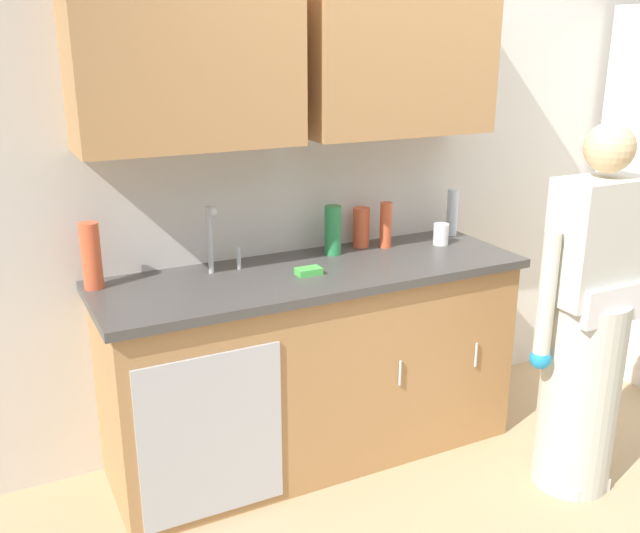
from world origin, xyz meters
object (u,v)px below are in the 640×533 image
object	(u,v)px
sponge	(309,271)
bottle_dish_liquid	(91,256)
bottle_water_tall	(333,230)
bottle_cleaner_spray	(386,225)
sink	(231,284)
bottle_water_short	(452,212)
person_at_sink	(585,341)
bottle_soap	(361,227)
cup_by_sink	(441,234)

from	to	relation	value
sponge	bottle_dish_liquid	bearing A→B (deg)	164.56
bottle_water_tall	bottle_cleaner_spray	size ratio (longest dim) A/B	1.04
bottle_water_tall	bottle_cleaner_spray	distance (m)	0.29
bottle_water_tall	bottle_dish_liquid	size ratio (longest dim) A/B	0.85
sink	bottle_dish_liquid	bearing A→B (deg)	162.39
sink	bottle_water_tall	distance (m)	0.61
bottle_water_tall	bottle_water_short	distance (m)	0.72
sink	person_at_sink	xyz separation A→B (m)	(1.33, -0.75, -0.23)
sponge	sink	bearing A→B (deg)	168.13
bottle_water_tall	sponge	size ratio (longest dim) A/B	2.15
bottle_soap	sponge	bearing A→B (deg)	-146.64
sink	person_at_sink	size ratio (longest dim) A/B	0.31
bottle_water_tall	bottle_soap	distance (m)	0.19
bottle_dish_liquid	cup_by_sink	size ratio (longest dim) A/B	2.62
bottle_dish_liquid	cup_by_sink	distance (m)	1.68
bottle_dish_liquid	sink	bearing A→B (deg)	-17.61
bottle_soap	sink	bearing A→B (deg)	-164.63
person_at_sink	cup_by_sink	xyz separation A→B (m)	(-0.19, 0.81, 0.30)
bottle_water_short	sponge	bearing A→B (deg)	-165.32
person_at_sink	bottle_dish_liquid	distance (m)	2.11
bottle_water_short	cup_by_sink	xyz separation A→B (m)	(-0.15, -0.12, -0.07)
bottle_dish_liquid	bottle_water_short	bearing A→B (deg)	0.27
bottle_water_tall	bottle_soap	xyz separation A→B (m)	(0.19, 0.05, -0.02)
bottle_water_tall	sink	bearing A→B (deg)	-164.84
person_at_sink	bottle_water_tall	xyz separation A→B (m)	(-0.75, 0.90, 0.37)
bottle_water_tall	bottle_cleaner_spray	bearing A→B (deg)	-2.24
bottle_cleaner_spray	bottle_water_short	xyz separation A→B (m)	(0.43, 0.04, 0.01)
bottle_cleaner_spray	bottle_dish_liquid	xyz separation A→B (m)	(-1.40, 0.03, 0.03)
bottle_water_tall	bottle_dish_liquid	world-z (taller)	bottle_dish_liquid
cup_by_sink	sponge	size ratio (longest dim) A/B	0.97
bottle_water_tall	bottle_cleaner_spray	world-z (taller)	bottle_water_tall
sink	person_at_sink	world-z (taller)	person_at_sink
bottle_dish_liquid	bottle_water_short	world-z (taller)	bottle_dish_liquid
bottle_dish_liquid	bottle_soap	world-z (taller)	bottle_dish_liquid
person_at_sink	bottle_soap	xyz separation A→B (m)	(-0.57, 0.96, 0.35)
sink	bottle_soap	xyz separation A→B (m)	(0.76, 0.21, 0.11)
bottle_cleaner_spray	bottle_dish_liquid	size ratio (longest dim) A/B	0.81
sponge	bottle_soap	bearing A→B (deg)	33.36
person_at_sink	bottle_dish_liquid	size ratio (longest dim) A/B	5.79
bottle_dish_liquid	bottle_soap	xyz separation A→B (m)	(1.30, 0.04, -0.04)
person_at_sink	bottle_cleaner_spray	xyz separation A→B (m)	(-0.47, 0.89, 0.36)
bottle_water_tall	sponge	bearing A→B (deg)	-136.51
bottle_dish_liquid	person_at_sink	bearing A→B (deg)	-26.22
bottle_cleaner_spray	bottle_soap	bearing A→B (deg)	147.63
sink	sponge	xyz separation A→B (m)	(0.34, -0.07, 0.03)
bottle_water_tall	sponge	xyz separation A→B (m)	(-0.24, -0.23, -0.10)
bottle_water_tall	bottle_dish_liquid	xyz separation A→B (m)	(-1.11, 0.02, 0.02)
sink	bottle_cleaner_spray	distance (m)	0.88
bottle_cleaner_spray	bottle_dish_liquid	distance (m)	1.40
bottle_soap	cup_by_sink	world-z (taller)	bottle_soap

